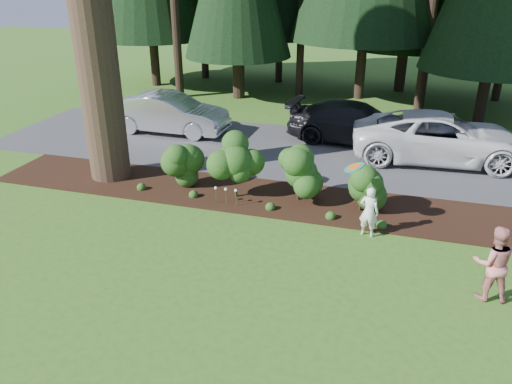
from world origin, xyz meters
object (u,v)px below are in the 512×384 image
at_px(child, 369,212).
at_px(car_white_suv, 441,137).
at_px(car_dark_suv, 356,123).
at_px(frisbee, 354,167).
at_px(adult, 493,263).
at_px(car_silver_wagon, 169,113).

bearing_deg(child, car_white_suv, -95.60).
distance_m(car_dark_suv, frisbee, 7.24).
bearing_deg(child, frisbee, -8.52).
relative_size(car_dark_suv, frisbee, 10.16).
bearing_deg(adult, car_silver_wagon, -43.40).
bearing_deg(adult, child, -43.43).
bearing_deg(car_dark_suv, car_white_suv, -107.93).
distance_m(adult, frisbee, 3.85).
height_order(car_white_suv, frisbee, frisbee).
bearing_deg(child, adult, 154.59).
bearing_deg(child, car_silver_wagon, -25.37).
bearing_deg(car_white_suv, car_silver_wagon, 84.33).
bearing_deg(frisbee, car_dark_suv, 95.09).
bearing_deg(car_silver_wagon, car_dark_suv, -82.56).
distance_m(child, frisbee, 1.18).
bearing_deg(frisbee, car_silver_wagon, 141.98).
distance_m(car_white_suv, frisbee, 6.47).
xyz_separation_m(child, frisbee, (-0.47, 0.17, 1.07)).
distance_m(car_dark_suv, adult, 10.00).
xyz_separation_m(car_dark_suv, frisbee, (0.64, -7.15, 0.95)).
height_order(car_silver_wagon, car_dark_suv, car_silver_wagon).
relative_size(car_white_suv, car_dark_suv, 1.15).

